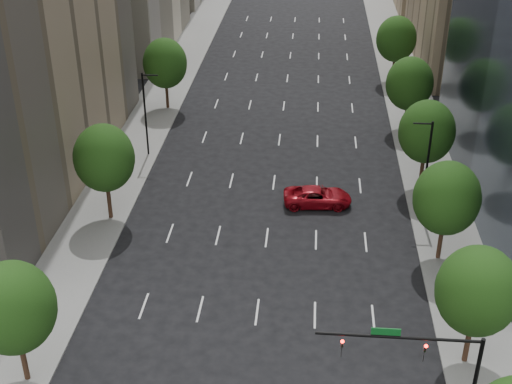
# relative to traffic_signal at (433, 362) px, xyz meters

# --- Properties ---
(sidewalk_left) EXTENTS (6.00, 200.00, 0.15)m
(sidewalk_left) POSITION_rel_traffic_signal_xyz_m (-26.03, 30.00, -5.10)
(sidewalk_left) COLOR slate
(sidewalk_left) RESTS_ON ground
(sidewalk_right) EXTENTS (6.00, 200.00, 0.15)m
(sidewalk_right) POSITION_rel_traffic_signal_xyz_m (4.97, 30.00, -5.10)
(sidewalk_right) COLOR slate
(sidewalk_right) RESTS_ON ground
(tree_right_1) EXTENTS (5.20, 5.20, 8.75)m
(tree_right_1) POSITION_rel_traffic_signal_xyz_m (3.47, 6.00, 0.58)
(tree_right_1) COLOR #382316
(tree_right_1) RESTS_ON ground
(tree_right_2) EXTENTS (5.20, 5.20, 8.61)m
(tree_right_2) POSITION_rel_traffic_signal_xyz_m (3.47, 18.00, 0.43)
(tree_right_2) COLOR #382316
(tree_right_2) RESTS_ON ground
(tree_right_3) EXTENTS (5.20, 5.20, 8.89)m
(tree_right_3) POSITION_rel_traffic_signal_xyz_m (3.47, 30.00, 0.72)
(tree_right_3) COLOR #382316
(tree_right_3) RESTS_ON ground
(tree_right_4) EXTENTS (5.20, 5.20, 8.46)m
(tree_right_4) POSITION_rel_traffic_signal_xyz_m (3.47, 44.00, 0.29)
(tree_right_4) COLOR #382316
(tree_right_4) RESTS_ON ground
(tree_right_5) EXTENTS (5.20, 5.20, 8.75)m
(tree_right_5) POSITION_rel_traffic_signal_xyz_m (3.47, 60.00, 0.58)
(tree_right_5) COLOR #382316
(tree_right_5) RESTS_ON ground
(tree_left_0) EXTENTS (5.20, 5.20, 8.75)m
(tree_left_0) POSITION_rel_traffic_signal_xyz_m (-24.53, 2.00, 0.58)
(tree_left_0) COLOR #382316
(tree_left_0) RESTS_ON ground
(tree_left_1) EXTENTS (5.20, 5.20, 8.97)m
(tree_left_1) POSITION_rel_traffic_signal_xyz_m (-24.53, 22.00, 0.79)
(tree_left_1) COLOR #382316
(tree_left_1) RESTS_ON ground
(tree_left_2) EXTENTS (5.20, 5.20, 8.68)m
(tree_left_2) POSITION_rel_traffic_signal_xyz_m (-24.53, 48.00, 0.50)
(tree_left_2) COLOR #382316
(tree_left_2) RESTS_ON ground
(streetlight_rn) EXTENTS (1.70, 0.20, 9.00)m
(streetlight_rn) POSITION_rel_traffic_signal_xyz_m (2.91, 25.00, -0.33)
(streetlight_rn) COLOR black
(streetlight_rn) RESTS_ON ground
(streetlight_ln) EXTENTS (1.70, 0.20, 9.00)m
(streetlight_ln) POSITION_rel_traffic_signal_xyz_m (-23.96, 35.00, -0.33)
(streetlight_ln) COLOR black
(streetlight_ln) RESTS_ON ground
(traffic_signal) EXTENTS (9.12, 0.40, 7.38)m
(traffic_signal) POSITION_rel_traffic_signal_xyz_m (0.00, 0.00, 0.00)
(traffic_signal) COLOR black
(traffic_signal) RESTS_ON ground
(car_red_far) EXTENTS (6.40, 3.32, 1.72)m
(car_red_far) POSITION_rel_traffic_signal_xyz_m (-6.30, 25.96, -4.31)
(car_red_far) COLOR maroon
(car_red_far) RESTS_ON ground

